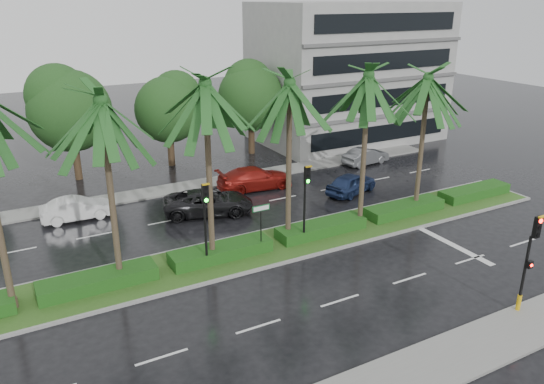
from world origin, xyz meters
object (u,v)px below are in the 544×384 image
signal_median_left (205,213)px  car_grey (366,156)px  car_white (77,209)px  car_blue (351,183)px  signal_near (529,260)px  street_sign (261,217)px  car_darkgrey (208,202)px  car_red (255,178)px

signal_median_left → car_grey: size_ratio=1.10×
car_white → car_grey: 21.84m
car_blue → signal_median_left: bearing=94.0°
signal_near → car_white: (-14.38, 19.21, -1.83)m
street_sign → car_darkgrey: bearing=92.2°
car_white → car_grey: (21.84, 0.57, -0.02)m
car_darkgrey → signal_median_left: bearing=176.0°
signal_median_left → car_darkgrey: bearing=67.4°
car_white → car_blue: car_blue is taller
signal_median_left → car_blue: 13.78m
signal_median_left → car_grey: 20.30m
car_red → signal_near: bearing=-167.1°
car_darkgrey → car_grey: (14.70, 3.49, -0.09)m
signal_near → signal_median_left: size_ratio=1.00×
car_blue → car_grey: (4.95, 4.76, -0.05)m
signal_near → car_white: 24.07m
signal_near → car_grey: 21.22m
car_grey → signal_near: bearing=152.5°
street_sign → car_white: bearing=128.3°
signal_near → signal_median_left: signal_median_left is taller
street_sign → car_blue: bearing=28.5°
car_blue → car_grey: size_ratio=1.04×
signal_near → car_grey: bearing=69.4°
car_white → car_darkgrey: size_ratio=0.76×
signal_near → car_red: signal_near is taller
car_grey → street_sign: bearing=117.6°
car_white → car_red: size_ratio=0.78×
car_white → car_red: bearing=-90.0°
signal_median_left → street_sign: 3.13m
car_white → car_darkgrey: car_darkgrey is taller
street_sign → car_darkgrey: (-0.25, 6.42, -1.38)m
signal_near → car_darkgrey: signal_near is taller
car_red → car_grey: size_ratio=1.32×
car_red → car_blue: 6.53m
street_sign → car_grey: bearing=34.4°
car_red → car_blue: bearing=-121.8°
street_sign → car_blue: (9.50, 5.15, -1.42)m
car_grey → car_red: bearing=88.1°
signal_near → signal_median_left: bearing=135.9°
signal_near → car_white: size_ratio=1.06×
street_sign → car_white: size_ratio=0.63×
car_red → car_grey: bearing=-80.4°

